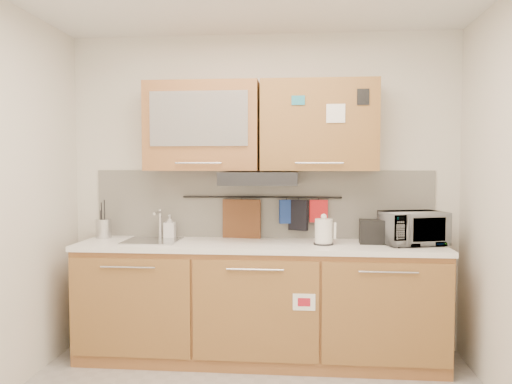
# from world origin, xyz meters

# --- Properties ---
(wall_back) EXTENTS (3.20, 0.00, 3.20)m
(wall_back) POSITION_xyz_m (0.00, 1.50, 1.30)
(wall_back) COLOR silver
(wall_back) RESTS_ON ground
(base_cabinet) EXTENTS (2.80, 0.64, 0.88)m
(base_cabinet) POSITION_xyz_m (0.00, 1.19, 0.41)
(base_cabinet) COLOR #A4663A
(base_cabinet) RESTS_ON floor
(countertop) EXTENTS (2.82, 0.62, 0.04)m
(countertop) POSITION_xyz_m (0.00, 1.19, 0.90)
(countertop) COLOR white
(countertop) RESTS_ON base_cabinet
(backsplash) EXTENTS (2.80, 0.02, 0.56)m
(backsplash) POSITION_xyz_m (0.00, 1.49, 1.20)
(backsplash) COLOR silver
(backsplash) RESTS_ON countertop
(upper_cabinets) EXTENTS (1.82, 0.37, 0.70)m
(upper_cabinets) POSITION_xyz_m (-0.00, 1.32, 1.83)
(upper_cabinets) COLOR #A4663A
(upper_cabinets) RESTS_ON wall_back
(range_hood) EXTENTS (0.60, 0.46, 0.10)m
(range_hood) POSITION_xyz_m (0.00, 1.25, 1.42)
(range_hood) COLOR black
(range_hood) RESTS_ON upper_cabinets
(sink) EXTENTS (0.42, 0.40, 0.26)m
(sink) POSITION_xyz_m (-0.85, 1.21, 0.92)
(sink) COLOR silver
(sink) RESTS_ON countertop
(utensil_rail) EXTENTS (1.30, 0.02, 0.02)m
(utensil_rail) POSITION_xyz_m (0.00, 1.45, 1.26)
(utensil_rail) COLOR black
(utensil_rail) RESTS_ON backsplash
(utensil_crock) EXTENTS (0.14, 0.14, 0.32)m
(utensil_crock) POSITION_xyz_m (-1.30, 1.33, 1.00)
(utensil_crock) COLOR silver
(utensil_crock) RESTS_ON countertop
(kettle) EXTENTS (0.17, 0.15, 0.24)m
(kettle) POSITION_xyz_m (0.50, 1.16, 1.01)
(kettle) COLOR white
(kettle) RESTS_ON countertop
(toaster) EXTENTS (0.25, 0.15, 0.19)m
(toaster) POSITION_xyz_m (0.90, 1.24, 1.01)
(toaster) COLOR black
(toaster) RESTS_ON countertop
(microwave) EXTENTS (0.52, 0.43, 0.25)m
(microwave) POSITION_xyz_m (1.17, 1.22, 1.05)
(microwave) COLOR #999999
(microwave) RESTS_ON countertop
(soap_bottle) EXTENTS (0.09, 0.09, 0.20)m
(soap_bottle) POSITION_xyz_m (-0.75, 1.37, 1.02)
(soap_bottle) COLOR #999999
(soap_bottle) RESTS_ON countertop
(cutting_board) EXTENTS (0.32, 0.06, 0.39)m
(cutting_board) POSITION_xyz_m (-0.16, 1.44, 1.04)
(cutting_board) COLOR brown
(cutting_board) RESTS_ON utensil_rail
(oven_mitt) EXTENTS (0.12, 0.07, 0.19)m
(oven_mitt) POSITION_xyz_m (0.21, 1.44, 1.14)
(oven_mitt) COLOR navy
(oven_mitt) RESTS_ON utensil_rail
(dark_pouch) EXTENTS (0.16, 0.10, 0.25)m
(dark_pouch) POSITION_xyz_m (0.30, 1.44, 1.12)
(dark_pouch) COLOR black
(dark_pouch) RESTS_ON utensil_rail
(pot_holder) EXTENTS (0.15, 0.04, 0.18)m
(pot_holder) POSITION_xyz_m (0.47, 1.44, 1.15)
(pot_holder) COLOR red
(pot_holder) RESTS_ON utensil_rail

